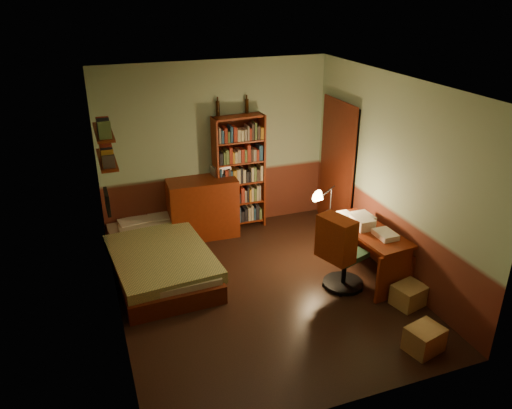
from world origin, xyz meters
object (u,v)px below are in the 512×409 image
object	(u,v)px
mini_stereo	(221,170)
desk_lamp	(331,193)
dresser	(203,208)
desk	(367,252)
cardboard_box_a	(424,339)
office_chair	(346,250)
cardboard_box_b	(409,295)
bed	(158,249)
bookshelf	(239,174)

from	to	relation	value
mini_stereo	desk_lamp	bearing A→B (deg)	-56.33
dresser	desk	xyz separation A→B (m)	(1.74, -1.86, -0.12)
cardboard_box_a	desk_lamp	bearing A→B (deg)	90.41
office_chair	cardboard_box_b	distance (m)	0.92
dresser	cardboard_box_a	xyz separation A→B (m)	(1.52, -3.39, -0.32)
bed	dresser	xyz separation A→B (m)	(0.82, 0.80, 0.14)
mini_stereo	cardboard_box_a	xyz separation A→B (m)	(1.19, -3.52, -0.85)
dresser	cardboard_box_a	distance (m)	3.73
dresser	mini_stereo	size ratio (longest dim) A/B	3.89
bookshelf	office_chair	world-z (taller)	bookshelf
bed	mini_stereo	bearing A→B (deg)	36.20
desk_lamp	mini_stereo	bearing A→B (deg)	110.48
mini_stereo	office_chair	size ratio (longest dim) A/B	0.25
cardboard_box_a	office_chair	bearing A→B (deg)	97.93
office_chair	cardboard_box_b	bearing A→B (deg)	-68.86
bed	cardboard_box_a	world-z (taller)	bed
dresser	mini_stereo	distance (m)	0.64
dresser	desk_lamp	bearing A→B (deg)	-36.85
mini_stereo	office_chair	world-z (taller)	mini_stereo
dresser	bed	bearing A→B (deg)	-133.67
desk_lamp	office_chair	distance (m)	0.91
mini_stereo	office_chair	bearing A→B (deg)	-72.17
dresser	desk	size ratio (longest dim) A/B	0.82
desk	cardboard_box_a	xyz separation A→B (m)	(-0.22, -1.54, -0.20)
desk_lamp	cardboard_box_b	bearing A→B (deg)	-95.95
dresser	mini_stereo	bearing A→B (deg)	22.85
desk_lamp	cardboard_box_b	distance (m)	1.68
bed	mini_stereo	distance (m)	1.62
desk_lamp	cardboard_box_a	xyz separation A→B (m)	(0.02, -2.16, -0.83)
bed	office_chair	world-z (taller)	office_chair
cardboard_box_b	cardboard_box_a	bearing A→B (deg)	-114.84
bed	cardboard_box_b	size ratio (longest dim) A/B	5.87
desk_lamp	desk	bearing A→B (deg)	-89.67
bed	mini_stereo	size ratio (longest dim) A/B	8.17
mini_stereo	cardboard_box_b	size ratio (longest dim) A/B	0.72
cardboard_box_b	dresser	bearing A→B (deg)	125.28
desk	desk_lamp	xyz separation A→B (m)	(-0.24, 0.63, 0.64)
desk	office_chair	bearing A→B (deg)	-165.99
cardboard_box_a	desk	bearing A→B (deg)	81.82
mini_stereo	bed	bearing A→B (deg)	-148.75
desk	bookshelf	bearing A→B (deg)	114.16
bookshelf	cardboard_box_b	distance (m)	3.10
cardboard_box_a	mini_stereo	bearing A→B (deg)	108.65
desk	cardboard_box_a	size ratio (longest dim) A/B	3.39
mini_stereo	desk_lamp	world-z (taller)	desk_lamp
dresser	cardboard_box_b	xyz separation A→B (m)	(1.87, -2.64, -0.33)
bookshelf	cardboard_box_a	bearing A→B (deg)	-80.36
mini_stereo	bookshelf	size ratio (longest dim) A/B	0.15
mini_stereo	desk	distance (m)	2.51
dresser	cardboard_box_a	bearing A→B (deg)	-63.45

